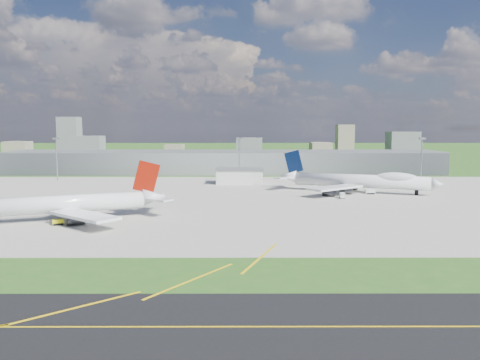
{
  "coord_description": "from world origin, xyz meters",
  "views": [
    {
      "loc": [
        9.69,
        -166.08,
        31.36
      ],
      "look_at": [
        10.2,
        36.23,
        9.0
      ],
      "focal_mm": 35.0,
      "sensor_mm": 36.0,
      "label": 1
    }
  ],
  "objects_px": {
    "airliner_blue_quad": "(360,181)",
    "van_white_near": "(342,196)",
    "airliner_red_twin": "(64,205)",
    "tug_yellow": "(58,222)",
    "van_white_far": "(370,192)"
  },
  "relations": [
    {
      "from": "airliner_blue_quad",
      "to": "van_white_near",
      "type": "distance_m",
      "value": 23.91
    },
    {
      "from": "airliner_red_twin",
      "to": "tug_yellow",
      "type": "bearing_deg",
      "value": 77.19
    },
    {
      "from": "van_white_near",
      "to": "van_white_far",
      "type": "height_order",
      "value": "van_white_near"
    },
    {
      "from": "airliner_red_twin",
      "to": "airliner_blue_quad",
      "type": "xyz_separation_m",
      "value": [
        119.69,
        69.33,
        0.35
      ]
    },
    {
      "from": "airliner_red_twin",
      "to": "tug_yellow",
      "type": "distance_m",
      "value": 9.61
    },
    {
      "from": "van_white_near",
      "to": "van_white_far",
      "type": "relative_size",
      "value": 1.09
    },
    {
      "from": "tug_yellow",
      "to": "van_white_far",
      "type": "height_order",
      "value": "van_white_far"
    },
    {
      "from": "airliner_blue_quad",
      "to": "tug_yellow",
      "type": "distance_m",
      "value": 141.79
    },
    {
      "from": "tug_yellow",
      "to": "van_white_near",
      "type": "relative_size",
      "value": 0.83
    },
    {
      "from": "airliner_blue_quad",
      "to": "van_white_near",
      "type": "bearing_deg",
      "value": -101.45
    },
    {
      "from": "van_white_far",
      "to": "tug_yellow",
      "type": "bearing_deg",
      "value": -145.97
    },
    {
      "from": "airliner_red_twin",
      "to": "van_white_near",
      "type": "height_order",
      "value": "airliner_red_twin"
    },
    {
      "from": "airliner_red_twin",
      "to": "van_white_far",
      "type": "relative_size",
      "value": 15.66
    },
    {
      "from": "tug_yellow",
      "to": "van_white_near",
      "type": "height_order",
      "value": "van_white_near"
    },
    {
      "from": "airliner_blue_quad",
      "to": "van_white_far",
      "type": "distance_m",
      "value": 8.42
    }
  ]
}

